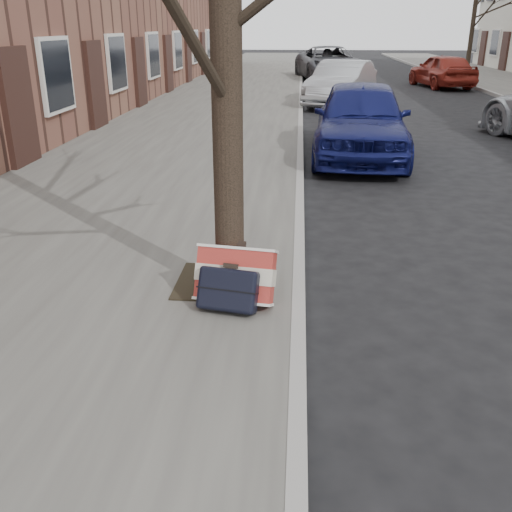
# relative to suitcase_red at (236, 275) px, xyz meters

# --- Properties ---
(ground) EXTENTS (120.00, 120.00, 0.00)m
(ground) POSITION_rel_suitcase_red_xyz_m (1.81, -0.79, -0.38)
(ground) COLOR black
(ground) RESTS_ON ground
(near_sidewalk) EXTENTS (5.00, 70.00, 0.12)m
(near_sidewalk) POSITION_rel_suitcase_red_xyz_m (-1.89, 14.21, -0.32)
(near_sidewalk) COLOR slate
(near_sidewalk) RESTS_ON ground
(dirt_patch) EXTENTS (0.85, 0.85, 0.02)m
(dirt_patch) POSITION_rel_suitcase_red_xyz_m (-0.19, 0.41, -0.26)
(dirt_patch) COLOR black
(dirt_patch) RESTS_ON near_sidewalk
(suitcase_red) EXTENTS (0.73, 0.47, 0.53)m
(suitcase_red) POSITION_rel_suitcase_red_xyz_m (0.00, 0.00, 0.00)
(suitcase_red) COLOR maroon
(suitcase_red) RESTS_ON near_sidewalk
(suitcase_navy) EXTENTS (0.57, 0.40, 0.41)m
(suitcase_navy) POSITION_rel_suitcase_red_xyz_m (-0.05, -0.16, -0.06)
(suitcase_navy) COLOR black
(suitcase_navy) RESTS_ON near_sidewalk
(car_near_front) EXTENTS (2.03, 4.44, 1.48)m
(car_near_front) POSITION_rel_suitcase_red_xyz_m (1.71, 6.72, 0.35)
(car_near_front) COLOR #0F144F
(car_near_front) RESTS_ON ground
(car_near_mid) EXTENTS (2.66, 4.44, 1.38)m
(car_near_mid) POSITION_rel_suitcase_red_xyz_m (1.85, 14.63, 0.31)
(car_near_mid) COLOR #A9ADB1
(car_near_mid) RESTS_ON ground
(car_near_back) EXTENTS (3.36, 5.82, 1.53)m
(car_near_back) POSITION_rel_suitcase_red_xyz_m (1.85, 23.57, 0.38)
(car_near_back) COLOR #3E3F44
(car_near_back) RESTS_ON ground
(car_far_back) EXTENTS (2.33, 4.23, 1.36)m
(car_far_back) POSITION_rel_suitcase_red_xyz_m (6.37, 20.66, 0.30)
(car_far_back) COLOR maroon
(car_far_back) RESTS_ON ground
(tree_far_c) EXTENTS (0.22, 0.22, 4.97)m
(tree_far_c) POSITION_rel_suitcase_red_xyz_m (9.01, 26.71, 2.22)
(tree_far_c) COLOR black
(tree_far_c) RESTS_ON far_sidewalk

